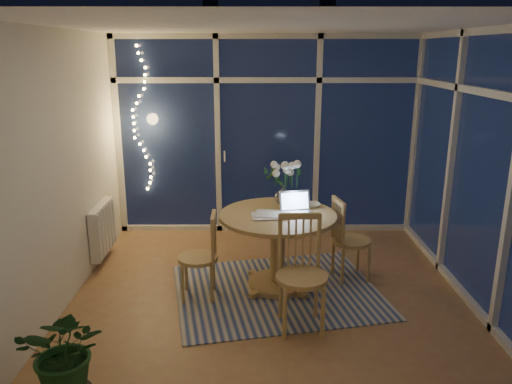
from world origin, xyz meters
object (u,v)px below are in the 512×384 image
Objects in this scene: dining_table at (277,251)px; chair_left at (198,256)px; flower_vase at (283,194)px; chair_right at (352,239)px; laptop at (298,203)px; chair_front at (302,275)px; potted_plant at (68,363)px.

dining_table is 1.33× the size of chair_left.
dining_table is at bearing -102.10° from flower_vase.
chair_right is 0.87m from flower_vase.
chair_left is 2.81× the size of laptop.
chair_front is at bearing 58.23° from chair_left.
potted_plant is (-1.67, -1.06, -0.14)m from chair_front.
chair_front is 0.89m from laptop.
chair_left reaches higher than potted_plant.
chair_left is 1.65m from chair_right.
laptop reaches higher than chair_front.
potted_plant is (-2.29, -2.05, -0.08)m from chair_right.
chair_left is 4.26× the size of flower_vase.
chair_right reaches higher than chair_left.
laptop reaches higher than chair_left.
dining_table is 0.56m from laptop.
flower_vase reaches higher than chair_left.
chair_left is (-0.79, -0.22, 0.04)m from dining_table.
flower_vase is (-0.13, 0.36, -0.01)m from laptop.
dining_table is 1.14× the size of chair_front.
chair_front is at bearing -85.08° from flower_vase.
chair_right is at bearing 103.85° from chair_left.
laptop is at bearing 97.76° from chair_right.
flower_vase is at bearing 96.39° from laptop.
chair_front reaches higher than flower_vase.
flower_vase is 0.28× the size of potted_plant.
potted_plant is at bearing -145.16° from laptop.
chair_front is (0.17, -0.80, 0.11)m from dining_table.
flower_vase is (0.87, 0.57, 0.47)m from chair_left.
flower_vase is at bearing 54.66° from potted_plant.
chair_left is 0.97× the size of chair_right.
laptop is 2.56m from potted_plant.
potted_plant is (-0.70, -1.64, -0.07)m from chair_left.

